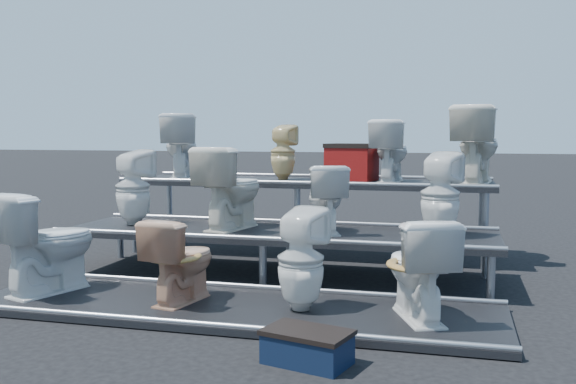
% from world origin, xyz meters
% --- Properties ---
extents(ground, '(80.00, 80.00, 0.00)m').
position_xyz_m(ground, '(0.00, 0.00, 0.00)').
color(ground, black).
rests_on(ground, ground).
extents(tier_front, '(4.20, 1.20, 0.06)m').
position_xyz_m(tier_front, '(0.00, -1.30, 0.03)').
color(tier_front, black).
rests_on(tier_front, ground).
extents(tier_mid, '(4.20, 1.20, 0.46)m').
position_xyz_m(tier_mid, '(0.00, 0.00, 0.23)').
color(tier_mid, black).
rests_on(tier_mid, ground).
extents(tier_back, '(4.20, 1.20, 0.86)m').
position_xyz_m(tier_back, '(0.00, 1.30, 0.43)').
color(tier_back, black).
rests_on(tier_back, ground).
extents(toilet_0, '(0.72, 0.95, 0.86)m').
position_xyz_m(toilet_0, '(-1.65, -1.30, 0.49)').
color(toilet_0, white).
rests_on(toilet_0, tier_front).
extents(toilet_1, '(0.50, 0.73, 0.68)m').
position_xyz_m(toilet_1, '(-0.43, -1.30, 0.40)').
color(toilet_1, tan).
rests_on(toilet_1, tier_front).
extents(toilet_2, '(0.43, 0.44, 0.79)m').
position_xyz_m(toilet_2, '(0.55, -1.30, 0.45)').
color(toilet_2, white).
rests_on(toilet_2, tier_front).
extents(toilet_3, '(0.66, 0.84, 0.75)m').
position_xyz_m(toilet_3, '(1.43, -1.30, 0.44)').
color(toilet_3, white).
rests_on(toilet_3, tier_front).
extents(toilet_4, '(0.45, 0.46, 0.78)m').
position_xyz_m(toilet_4, '(-1.55, 0.00, 0.85)').
color(toilet_4, white).
rests_on(toilet_4, tier_mid).
extents(toilet_5, '(0.61, 0.88, 0.82)m').
position_xyz_m(toilet_5, '(-0.47, 0.00, 0.87)').
color(toilet_5, silver).
rests_on(toilet_5, tier_mid).
extents(toilet_6, '(0.56, 0.72, 0.65)m').
position_xyz_m(toilet_6, '(0.48, 0.00, 0.79)').
color(toilet_6, white).
rests_on(toilet_6, tier_mid).
extents(toilet_7, '(0.45, 0.45, 0.78)m').
position_xyz_m(toilet_7, '(1.55, 0.00, 0.85)').
color(toilet_7, white).
rests_on(toilet_7, tier_mid).
extents(toilet_8, '(0.67, 0.87, 0.78)m').
position_xyz_m(toilet_8, '(-1.60, 1.30, 1.25)').
color(toilet_8, white).
rests_on(toilet_8, tier_back).
extents(toilet_9, '(0.33, 0.34, 0.65)m').
position_xyz_m(toilet_9, '(-0.29, 1.30, 1.19)').
color(toilet_9, beige).
rests_on(toilet_9, tier_back).
extents(toilet_10, '(0.44, 0.71, 0.69)m').
position_xyz_m(toilet_10, '(0.96, 1.30, 1.21)').
color(toilet_10, white).
rests_on(toilet_10, tier_back).
extents(toilet_11, '(0.60, 0.89, 0.84)m').
position_xyz_m(toilet_11, '(1.89, 1.30, 1.28)').
color(toilet_11, silver).
rests_on(toilet_11, tier_back).
extents(red_crate, '(0.60, 0.52, 0.38)m').
position_xyz_m(red_crate, '(0.51, 1.39, 1.05)').
color(red_crate, maroon).
rests_on(red_crate, tier_back).
extents(step_stool, '(0.57, 0.43, 0.18)m').
position_xyz_m(step_stool, '(0.82, -2.24, 0.09)').
color(step_stool, black).
rests_on(step_stool, ground).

